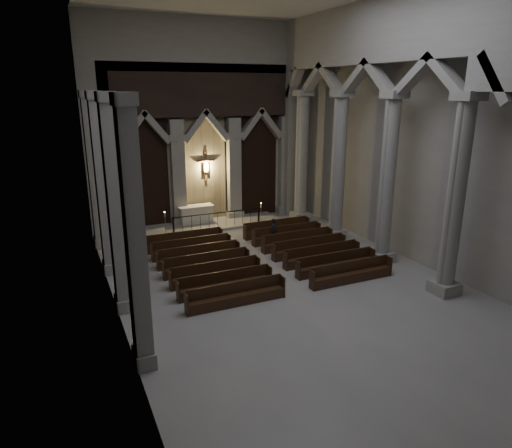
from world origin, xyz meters
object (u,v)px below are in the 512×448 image
Objects in this scene: pews at (260,258)px; worshipper at (274,231)px; altar_rail at (218,218)px; altar at (196,214)px; candle_stand_right at (261,220)px; candle_stand_left at (166,232)px.

worshipper is at bearing 51.67° from pews.
worshipper is (2.01, -3.54, -0.04)m from altar_rail.
altar_rail is (0.93, -1.39, 0.02)m from altar.
altar is 4.04m from candle_stand_right.
altar is 5.74m from worshipper.
pews is (0.00, -6.08, -0.42)m from altar_rail.
pews is at bearing -151.42° from worshipper.
candle_stand_right is at bearing -13.20° from altar_rail.
candle_stand_left reaches higher than worshipper.
altar_rail reaches higher than pews.
candle_stand_left is (-2.35, -1.98, -0.26)m from altar.
altar is 7.54m from pews.
pews is at bearing -59.16° from candle_stand_left.
candle_stand_right reaches higher than altar_rail.
altar_rail is at bearing 10.14° from candle_stand_left.
altar is 1.60× the size of worshipper.
candle_stand_right is at bearing -0.16° from candle_stand_left.
altar_rail is 6.10m from pews.
candle_stand_left reaches higher than altar_rail.
pews is 7.04× the size of worshipper.
altar is at bearing 150.29° from candle_stand_right.
candle_stand_left is 0.17× the size of pews.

